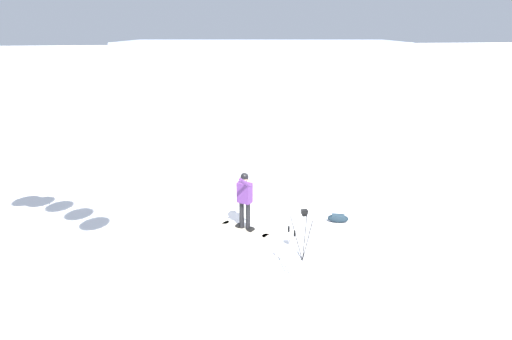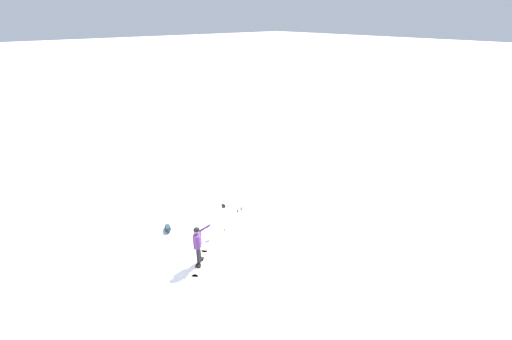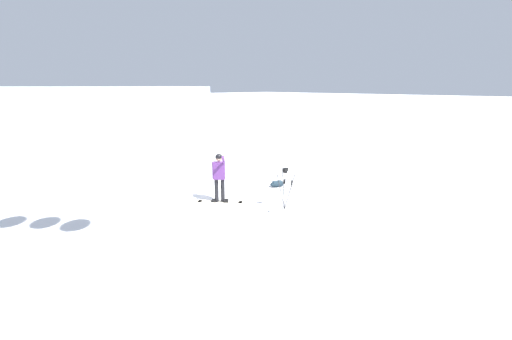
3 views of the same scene
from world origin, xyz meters
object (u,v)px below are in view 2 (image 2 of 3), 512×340
Objects in this scene: ski_poles at (240,216)px; camera_tripod at (224,213)px; snowboard at (200,263)px; gear_bag_large at (168,228)px; snowboarder at (198,242)px.

camera_tripod is at bearing -40.17° from ski_poles.
snowboard is 1.01× the size of camera_tripod.
snowboard is at bearing 29.15° from camera_tripod.
ski_poles reaches higher than snowboard.
camera_tripod reaches higher than snowboard.
ski_poles is at bearing 139.13° from gear_bag_large.
gear_bag_large is at bearing -91.13° from snowboard.
snowboarder reaches higher than ski_poles.
ski_poles is (-2.61, -0.68, -0.28)m from snowboarder.
gear_bag_large reaches higher than snowboard.
snowboard is 2.55m from camera_tripod.
ski_poles is at bearing 139.83° from camera_tripod.
camera_tripod is (-2.00, 1.74, 0.88)m from gear_bag_large.
snowboard is 2.05× the size of gear_bag_large.
snowboarder is 3.04m from gear_bag_large.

